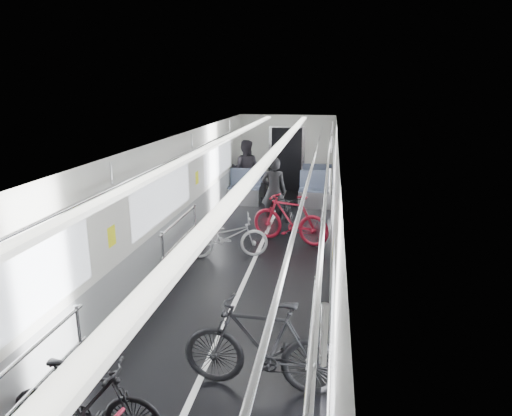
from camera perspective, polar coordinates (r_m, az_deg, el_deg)
The scene contains 8 objects.
car_shell at distance 9.56m, azimuth 0.75°, elevation 1.94°, with size 3.02×14.01×2.41m.
bike_left_mid at distance 4.90m, azimuth -20.55°, elevation -21.92°, with size 0.42×1.48×0.89m, color black.
bike_left_far at distance 9.02m, azimuth -3.67°, elevation -3.55°, with size 0.57×1.63×0.86m, color #BBBCC1.
bike_right_near at distance 5.25m, azimuth 0.78°, elevation -16.80°, with size 0.51×1.81×1.09m, color black.
bike_right_far at distance 9.82m, azimuth 4.30°, elevation -1.34°, with size 0.50×1.77×1.07m, color maroon.
bike_aisle at distance 10.96m, azimuth 4.08°, elevation -0.30°, with size 0.53×1.51×0.79m, color black.
person_standing at distance 10.99m, azimuth 2.24°, elevation 2.10°, with size 0.61×0.40×1.66m, color black.
person_seated at distance 13.65m, azimuth -1.34°, elevation 4.88°, with size 0.85×0.66×1.74m, color #2A272E.
Camera 1 is at (1.40, -7.42, 3.33)m, focal length 32.00 mm.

